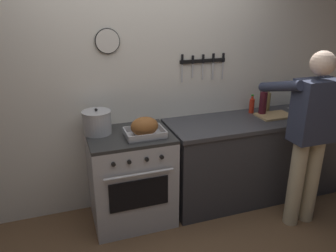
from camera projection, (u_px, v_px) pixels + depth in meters
name	position (u px, v px, depth m)	size (l,w,h in m)	color
wall_back	(141.00, 81.00, 3.27)	(6.00, 0.13, 2.60)	white
counter_block	(259.00, 155.00, 3.62)	(2.03, 0.65, 0.90)	#38383D
stove	(131.00, 177.00, 3.18)	(0.76, 0.67, 0.90)	#BCBCC1
person_cook	(310.00, 130.00, 2.97)	(0.51, 0.63, 1.66)	#C6B793
roasting_pan	(145.00, 128.00, 2.94)	(0.35, 0.26, 0.18)	#B7B7BC
stock_pot	(97.00, 122.00, 3.01)	(0.26, 0.26, 0.24)	#B7B7BC
cutting_board	(274.00, 115.00, 3.49)	(0.36, 0.24, 0.02)	tan
bottle_wine_red	(263.00, 103.00, 3.48)	(0.08, 0.08, 0.33)	#47141E
bottle_vinegar	(267.00, 101.00, 3.63)	(0.07, 0.07, 0.26)	#997F4C
bottle_hot_sauce	(252.00, 105.00, 3.57)	(0.05, 0.05, 0.20)	red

